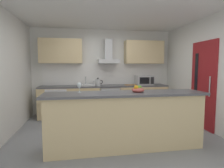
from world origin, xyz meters
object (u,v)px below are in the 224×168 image
wine_glass (79,86)px  chopping_board (131,85)px  range_hood (108,56)px  fruit_bowl (138,90)px  refrigerator (57,103)px  oven (109,100)px  sink (86,85)px  microwave (144,80)px  kettle (98,82)px

wine_glass → chopping_board: size_ratio=0.52×
range_hood → fruit_bowl: bearing=-86.0°
refrigerator → wine_glass: (0.65, -2.15, 0.70)m
oven → chopping_board: size_ratio=2.35×
oven → sink: 0.83m
microwave → sink: bearing=178.7°
kettle → refrigerator: bearing=178.5°
chopping_board → microwave: bearing=-0.6°
oven → range_hood: (0.00, 0.13, 1.33)m
wine_glass → refrigerator: bearing=106.8°
kettle → chopping_board: kettle is taller
fruit_bowl → sink: bearing=110.5°
microwave → wine_glass: bearing=-132.6°
kettle → fruit_bowl: size_ratio=1.31×
kettle → sink: bearing=172.7°
fruit_bowl → chopping_board: fruit_bowl is taller
refrigerator → kettle: size_ratio=2.94×
kettle → chopping_board: 1.00m
refrigerator → kettle: bearing=-1.5°
wine_glass → chopping_board: wine_glass is taller
microwave → fruit_bowl: 2.42m
refrigerator → sink: size_ratio=1.70×
microwave → range_hood: range_hood is taller
refrigerator → microwave: (2.60, -0.03, 0.62)m
fruit_bowl → oven: bearing=94.2°
refrigerator → microwave: microwave is taller
sink → chopping_board: bearing=-1.5°
refrigerator → fruit_bowl: (1.67, -2.26, 0.63)m
microwave → chopping_board: (-0.43, 0.00, -0.14)m
kettle → chopping_board: bearing=0.6°
refrigerator → microwave: 2.68m
oven → refrigerator: size_ratio=0.94×
kettle → range_hood: range_hood is taller
microwave → kettle: microwave is taller
oven → microwave: bearing=-1.5°
kettle → fruit_bowl: kettle is taller
sink → kettle: sink is taller
chopping_board → kettle: bearing=-179.4°
oven → range_hood: 1.33m
range_hood → fruit_bowl: range_hood is taller
fruit_bowl → chopping_board: (0.50, 2.24, -0.14)m
kettle → chopping_board: size_ratio=0.85×
microwave → kettle: size_ratio=1.73×
refrigerator → sink: sink is taller
wine_glass → fruit_bowl: wine_glass is taller
refrigerator → range_hood: 2.04m
sink → range_hood: range_hood is taller
fruit_bowl → microwave: bearing=67.4°
oven → kettle: (-0.33, -0.03, 0.55)m
kettle → wine_glass: bearing=-103.9°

